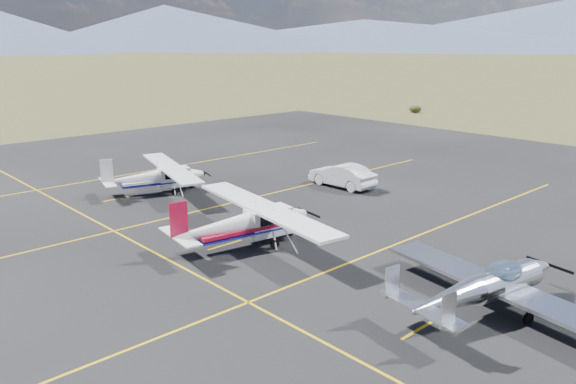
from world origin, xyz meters
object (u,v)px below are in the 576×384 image
aircraft_low_wing (489,286)px  sedan (342,175)px  aircraft_plain (156,176)px  aircraft_cessna (245,222)px

aircraft_low_wing → sedan: size_ratio=2.15×
aircraft_plain → aircraft_low_wing: bearing=-73.3°
aircraft_low_wing → aircraft_cessna: (-2.16, 11.12, 0.17)m
sedan → aircraft_plain: bearing=-37.2°
aircraft_low_wing → aircraft_plain: size_ratio=1.04×
aircraft_low_wing → sedan: 18.24m
aircraft_cessna → sedan: (11.70, 4.42, -0.43)m
sedan → aircraft_low_wing: bearing=56.5°
aircraft_low_wing → aircraft_plain: aircraft_plain is taller
aircraft_cessna → aircraft_plain: size_ratio=1.12×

